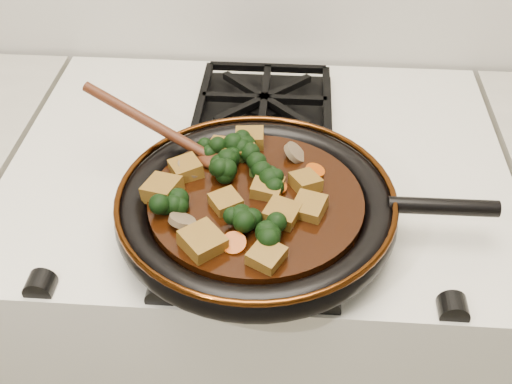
{
  "coord_description": "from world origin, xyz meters",
  "views": [
    {
      "loc": [
        0.05,
        0.91,
        1.5
      ],
      "look_at": [
        0.01,
        1.53,
        0.97
      ],
      "focal_mm": 45.0,
      "sensor_mm": 36.0,
      "label": 1
    }
  ],
  "objects": [
    {
      "name": "tofu_cube_2",
      "position": [
        -0.05,
        1.63,
        0.97
      ],
      "size": [
        0.04,
        0.05,
        0.03
      ],
      "primitive_type": "cube",
      "rotation": [
        -0.09,
        0.07,
        1.33
      ],
      "color": "brown",
      "rests_on": "braising_sauce"
    },
    {
      "name": "carrot_coin_1",
      "position": [
        0.03,
        1.55,
        0.96
      ],
      "size": [
        0.03,
        0.03,
        0.02
      ],
      "primitive_type": "cylinder",
      "rotation": [
        0.18,
        0.16,
        0.0
      ],
      "color": "#AB3D04",
      "rests_on": "braising_sauce"
    },
    {
      "name": "tofu_cube_8",
      "position": [
        -0.09,
        1.58,
        0.97
      ],
      "size": [
        0.05,
        0.05,
        0.03
      ],
      "primitive_type": "cube",
      "rotation": [
        -0.07,
        0.06,
        2.09
      ],
      "color": "brown",
      "rests_on": "braising_sauce"
    },
    {
      "name": "broccoli_floret_6",
      "position": [
        -0.04,
        1.57,
        0.97
      ],
      "size": [
        0.08,
        0.07,
        0.07
      ],
      "primitive_type": null,
      "rotation": [
        0.21,
        0.01,
        1.75
      ],
      "color": "black",
      "rests_on": "braising_sauce"
    },
    {
      "name": "broccoli_floret_4",
      "position": [
        0.03,
        1.45,
        0.97
      ],
      "size": [
        0.09,
        0.08,
        0.07
      ],
      "primitive_type": null,
      "rotation": [
        0.18,
        -0.16,
        1.94
      ],
      "color": "black",
      "rests_on": "braising_sauce"
    },
    {
      "name": "mushroom_slice_1",
      "position": [
        -0.03,
        1.63,
        0.97
      ],
      "size": [
        0.03,
        0.03,
        0.03
      ],
      "primitive_type": "cylinder",
      "rotation": [
        0.66,
        0.0,
        3.08
      ],
      "color": "brown",
      "rests_on": "braising_sauce"
    },
    {
      "name": "broccoli_floret_2",
      "position": [
        0.0,
        1.58,
        0.97
      ],
      "size": [
        0.08,
        0.08,
        0.06
      ],
      "primitive_type": null,
      "rotation": [
        0.03,
        -0.04,
        0.94
      ],
      "color": "black",
      "rests_on": "braising_sauce"
    },
    {
      "name": "skillet",
      "position": [
        0.01,
        1.53,
        0.94
      ],
      "size": [
        0.49,
        0.37,
        0.05
      ],
      "rotation": [
        0.0,
        0.0,
        0.01
      ],
      "color": "black",
      "rests_on": "burner_grate_front"
    },
    {
      "name": "burner_grate_front",
      "position": [
        0.0,
        1.55,
        0.91
      ],
      "size": [
        0.23,
        0.23,
        0.03
      ],
      "primitive_type": null,
      "color": "black",
      "rests_on": "stove"
    },
    {
      "name": "mushroom_slice_3",
      "position": [
        0.05,
        1.62,
        0.97
      ],
      "size": [
        0.03,
        0.04,
        0.03
      ],
      "primitive_type": "cylinder",
      "rotation": [
        0.72,
        0.0,
        1.6
      ],
      "color": "brown",
      "rests_on": "braising_sauce"
    },
    {
      "name": "tofu_cube_1",
      "position": [
        0.07,
        1.56,
        0.97
      ],
      "size": [
        0.05,
        0.05,
        0.03
      ],
      "primitive_type": "cube",
      "rotation": [
        0.08,
        0.08,
        2.12
      ],
      "color": "brown",
      "rests_on": "braising_sauce"
    },
    {
      "name": "tofu_cube_3",
      "position": [
        0.03,
        1.42,
        0.97
      ],
      "size": [
        0.05,
        0.05,
        0.03
      ],
      "primitive_type": "cube",
      "rotation": [
        0.08,
        -0.06,
        1.07
      ],
      "color": "brown",
      "rests_on": "braising_sauce"
    },
    {
      "name": "tofu_cube_10",
      "position": [
        -0.05,
        1.44,
        0.97
      ],
      "size": [
        0.06,
        0.06,
        0.03
      ],
      "primitive_type": "cube",
      "rotation": [
        0.07,
        0.03,
        0.73
      ],
      "color": "brown",
      "rests_on": "braising_sauce"
    },
    {
      "name": "mushroom_slice_0",
      "position": [
        -0.08,
        1.48,
        0.97
      ],
      "size": [
        0.05,
        0.05,
        0.02
      ],
      "primitive_type": "cylinder",
      "rotation": [
        0.44,
        0.0,
        2.48
      ],
      "color": "brown",
      "rests_on": "braising_sauce"
    },
    {
      "name": "tofu_cube_11",
      "position": [
        -0.03,
        1.51,
        0.97
      ],
      "size": [
        0.05,
        0.05,
        0.02
      ],
      "primitive_type": "cube",
      "rotation": [
        -0.02,
        -0.03,
        2.16
      ],
      "color": "brown",
      "rests_on": "braising_sauce"
    },
    {
      "name": "stove",
      "position": [
        0.0,
        1.69,
        0.45
      ],
      "size": [
        0.76,
        0.6,
        0.9
      ],
      "primitive_type": "cube",
      "color": "silver",
      "rests_on": "ground"
    },
    {
      "name": "wooden_spoon",
      "position": [
        -0.11,
        1.62,
        0.98
      ],
      "size": [
        0.14,
        0.07,
        0.21
      ],
      "rotation": [
        0.0,
        0.0,
        2.78
      ],
      "color": "#461F0F",
      "rests_on": "braising_sauce"
    },
    {
      "name": "broccoli_floret_1",
      "position": [
        0.03,
        1.55,
        0.97
      ],
      "size": [
        0.09,
        0.09,
        0.06
      ],
      "primitive_type": null,
      "rotation": [
        0.09,
        -0.08,
        2.39
      ],
      "color": "black",
      "rests_on": "braising_sauce"
    },
    {
      "name": "tofu_cube_4",
      "position": [
        -0.01,
        1.65,
        0.97
      ],
      "size": [
        0.04,
        0.04,
        0.02
      ],
      "primitive_type": "cube",
      "rotation": [
        -0.03,
        -0.04,
        0.06
      ],
      "color": "brown",
      "rests_on": "braising_sauce"
    },
    {
      "name": "tofu_cube_9",
      "position": [
        0.08,
        1.51,
        0.97
      ],
      "size": [
        0.05,
        0.05,
        0.03
      ],
      "primitive_type": "cube",
      "rotation": [
        -0.12,
        0.04,
        2.8
      ],
      "color": "brown",
      "rests_on": "braising_sauce"
    },
    {
      "name": "carrot_coin_2",
      "position": [
        -0.06,
        1.63,
        0.96
      ],
      "size": [
        0.03,
        0.03,
        0.01
      ],
      "primitive_type": "cylinder",
      "rotation": [
        -0.08,
        -0.1,
        0.0
      ],
      "color": "#AB3D04",
      "rests_on": "braising_sauce"
    },
    {
      "name": "broccoli_floret_5",
      "position": [
        -0.06,
        1.61,
        0.97
      ],
      "size": [
        0.08,
        0.08,
        0.06
      ],
      "primitive_type": null,
      "rotation": [
        -0.15,
        -0.05,
        2.21
      ],
      "color": "black",
      "rests_on": "braising_sauce"
    },
    {
      "name": "braising_sauce",
      "position": [
        0.01,
        1.53,
        0.95
      ],
      "size": [
        0.28,
        0.28,
        0.02
      ],
      "primitive_type": "cylinder",
      "color": "black",
      "rests_on": "skillet"
    },
    {
      "name": "tofu_cube_6",
      "position": [
        0.02,
        1.54,
        0.97
      ],
      "size": [
        0.05,
        0.05,
        0.03
      ],
      "primitive_type": "cube",
      "rotation": [
        -0.06,
        -0.07,
        2.94
      ],
      "color": "brown",
      "rests_on": "braising_sauce"
    },
    {
      "name": "tofu_cube_0",
      "position": [
        -0.02,
        1.62,
        0.97
      ],
      "size": [
        0.06,
        0.06,
        0.03
      ],
      "primitive_type": "cube",
      "rotation": [
        -0.07,
        -0.04,
        2.03
      ],
      "color": "brown",
      "rests_on": "braising_sauce"
    },
    {
      "name": "broccoli_floret_7",
      "position": [
        -0.01,
        1.62,
        0.97
      ],
      "size": [
        0.08,
        0.09,
        0.06
      ],
      "primitive_type": null,
      "rotation": [
        -0.1,
        0.08,
        0.68
      ],
      "color": "black",
      "rests_on": "braising_sauce"
    },
    {
      "name": "broccoli_floret_8",
      "position": [
        -0.01,
        1.47,
        0.97
      ],
      "size": [
        0.09,
        0.08,
        0.07
      ],
      "primitive_type": null,
      "rotation": [
        -0.2,
        0.18,
        2.08
      ],
      "color": "black",
      "rests_on": "braising_sauce"
    },
    {
      "name": "tofu_cube_5",
      "position": [
        -0.11,
        1.53,
        0.97
      ],
      "size": [
        0.06,
        0.05,
        0.03
      ],
      "primitive_type": "cube",
      "rotation": [
        -0.1,
        0.02,
        1.23
      ],
      "color": "brown",
      "rests_on": "braising_sauce"
    },
    {
      "name": "carrot_coin_0",
      "position": [
        -0.01,
        1.44,
        0.96
      ],
      "size": [
        0.03,
        0.03,
        0.02
      ],
      "primitive_type": "cylinder",
      "rotation": [
        0.32,
        -0.04,
        0.0
      ],
      "color": "#AB3D04",
      "rests_on": "braising_sauce"
    },
    {
      "name": "broccoli_floret_3",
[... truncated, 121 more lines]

